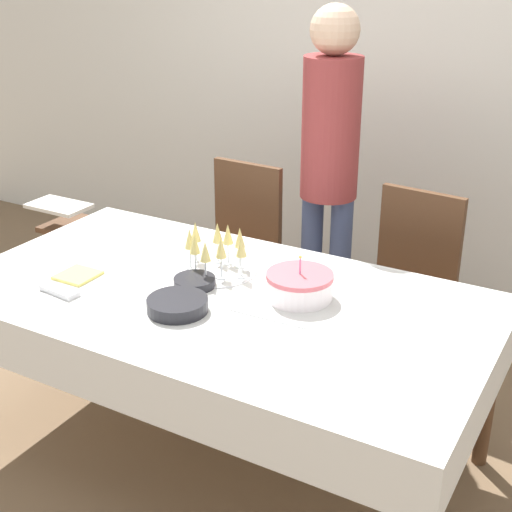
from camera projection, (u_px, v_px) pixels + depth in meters
name	position (u px, v px, depth m)	size (l,w,h in m)	color
ground_plane	(222.00, 453.00, 3.03)	(12.00, 12.00, 0.00)	brown
wall_back	(397.00, 69.00, 4.01)	(8.00, 0.05, 2.70)	silver
dining_table	(219.00, 317.00, 2.77)	(2.07, 1.12, 0.76)	white
dining_chair_far_left	(237.00, 248.00, 3.73)	(0.44, 0.44, 0.97)	#51331E
dining_chair_far_right	(406.00, 286.00, 3.31)	(0.46, 0.46, 0.97)	#51331E
birthday_cake	(300.00, 286.00, 2.68)	(0.25, 0.25, 0.17)	white
champagne_tray	(215.00, 251.00, 2.89)	(0.34, 0.34, 0.18)	silver
plate_stack_main	(177.00, 305.00, 2.60)	(0.23, 0.23, 0.05)	black
plate_stack_dessert	(195.00, 282.00, 2.79)	(0.16, 0.16, 0.03)	black
cake_knife	(268.00, 318.00, 2.55)	(0.30, 0.03, 0.00)	silver
fork_pile	(60.00, 291.00, 2.74)	(0.18, 0.08, 0.02)	silver
napkin_pile	(78.00, 275.00, 2.88)	(0.15, 0.15, 0.01)	#E0D166
person_standing	(330.00, 153.00, 3.43)	(0.28, 0.28, 1.76)	#3F4C72
high_chair	(73.00, 239.00, 3.99)	(0.33, 0.35, 0.71)	#51331E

